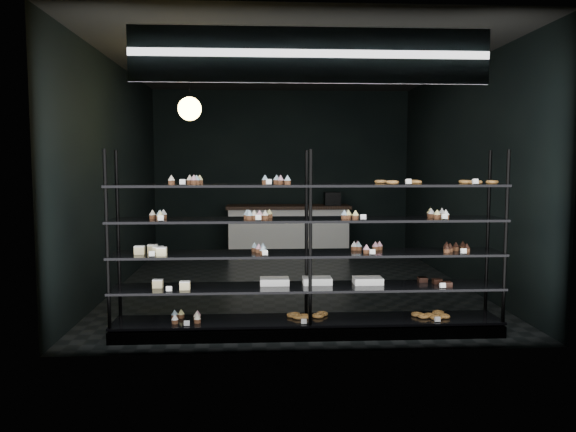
{
  "coord_description": "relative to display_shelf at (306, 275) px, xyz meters",
  "views": [
    {
      "loc": [
        -0.5,
        -8.12,
        1.77
      ],
      "look_at": [
        -0.15,
        -1.9,
        1.19
      ],
      "focal_mm": 35.0,
      "sensor_mm": 36.0,
      "label": 1
    }
  ],
  "objects": [
    {
      "name": "service_counter",
      "position": [
        0.11,
        4.95,
        -0.13
      ],
      "size": [
        2.34,
        0.65,
        1.23
      ],
      "color": "silver",
      "rests_on": "room"
    },
    {
      "name": "pendant_lamp",
      "position": [
        -1.33,
        1.45,
        1.82
      ],
      "size": [
        0.29,
        0.29,
        0.87
      ],
      "color": "black",
      "rests_on": "room"
    },
    {
      "name": "room",
      "position": [
        -0.0,
        2.45,
        0.97
      ],
      "size": [
        5.01,
        6.01,
        3.2
      ],
      "color": "black",
      "rests_on": "ground"
    },
    {
      "name": "signage",
      "position": [
        -0.0,
        -0.48,
        2.12
      ],
      "size": [
        3.3,
        0.05,
        0.5
      ],
      "color": "#0C1C3E",
      "rests_on": "room"
    },
    {
      "name": "display_shelf",
      "position": [
        0.0,
        0.0,
        0.0
      ],
      "size": [
        4.0,
        0.5,
        1.91
      ],
      "color": "black",
      "rests_on": "room"
    }
  ]
}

